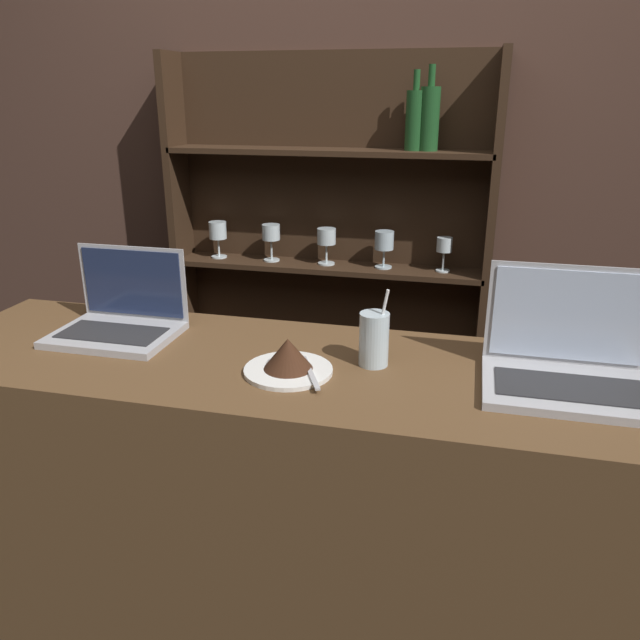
% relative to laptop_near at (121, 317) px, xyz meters
% --- Properties ---
extents(bar_counter, '(1.78, 0.53, 1.01)m').
position_rel_laptop_near_xyz_m(bar_counter, '(0.47, -0.08, -0.55)').
color(bar_counter, brown).
rests_on(bar_counter, ground_plane).
extents(back_wall, '(7.00, 0.06, 2.70)m').
position_rel_laptop_near_xyz_m(back_wall, '(0.47, 1.07, 0.30)').
color(back_wall, '#4C3328').
rests_on(back_wall, ground_plane).
extents(back_shelf, '(1.23, 0.18, 1.73)m').
position_rel_laptop_near_xyz_m(back_shelf, '(0.33, 0.99, -0.15)').
color(back_shelf, '#332114').
rests_on(back_shelf, ground_plane).
extents(laptop_near, '(0.30, 0.23, 0.21)m').
position_rel_laptop_near_xyz_m(laptop_near, '(0.00, 0.00, 0.00)').
color(laptop_near, '#ADADB2').
rests_on(laptop_near, bar_counter).
extents(laptop_far, '(0.34, 0.24, 0.24)m').
position_rel_laptop_near_xyz_m(laptop_far, '(1.07, -0.05, 0.01)').
color(laptop_far, '#ADADB2').
rests_on(laptop_far, bar_counter).
extents(cake_plate, '(0.20, 0.20, 0.08)m').
position_rel_laptop_near_xyz_m(cake_plate, '(0.48, -0.13, -0.01)').
color(cake_plate, white).
rests_on(cake_plate, bar_counter).
extents(water_glass, '(0.07, 0.07, 0.18)m').
position_rel_laptop_near_xyz_m(water_glass, '(0.66, -0.04, 0.02)').
color(water_glass, silver).
rests_on(water_glass, bar_counter).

